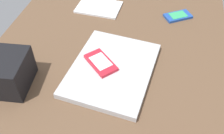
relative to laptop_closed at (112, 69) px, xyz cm
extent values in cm
cube|color=brown|center=(1.13, 3.03, -2.46)|extent=(120.00, 80.00, 3.00)
cube|color=#B7BABC|center=(0.00, 0.00, 0.00)|extent=(33.19, 27.41, 1.93)
cube|color=red|center=(0.58, 3.74, 1.51)|extent=(11.90, 12.11, 1.10)
cube|color=white|center=(0.58, 3.74, 2.14)|extent=(8.08, 8.17, 0.14)
cube|color=#1E479E|center=(34.38, -18.73, -0.46)|extent=(10.23, 11.72, 1.00)
cube|color=#33A566|center=(34.38, -18.73, 0.11)|extent=(7.09, 7.74, 0.14)
cube|color=white|center=(33.80, 13.29, -0.56)|extent=(13.28, 18.02, 0.80)
cube|color=black|center=(-11.46, 27.05, 4.11)|extent=(14.16, 11.08, 10.14)
camera|label=1|loc=(-52.59, -12.02, 56.77)|focal=40.43mm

